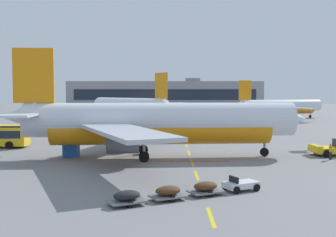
# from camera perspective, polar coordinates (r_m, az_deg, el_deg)

# --- Properties ---
(ground) EXTENTS (400.00, 400.00, 0.00)m
(ground) POSITION_cam_1_polar(r_m,az_deg,el_deg) (66.71, 21.87, -2.96)
(ground) COLOR slate
(apron_paint_markings) EXTENTS (8.00, 95.23, 0.01)m
(apron_paint_markings) POSITION_cam_1_polar(r_m,az_deg,el_deg) (59.96, 2.69, -3.41)
(apron_paint_markings) COLOR yellow
(apron_paint_markings) RESTS_ON ground
(airliner_foreground) EXTENTS (34.81, 34.54, 12.20)m
(airliner_foreground) POSITION_cam_1_polar(r_m,az_deg,el_deg) (46.31, -1.40, -0.59)
(airliner_foreground) COLOR silver
(airliner_foreground) RESTS_ON ground
(airliner_mid_left) EXTENTS (27.58, 29.86, 11.74)m
(airliner_mid_left) POSITION_cam_1_polar(r_m,az_deg,el_deg) (103.07, -5.08, 1.65)
(airliner_mid_left) COLOR white
(airliner_mid_left) RESTS_ON ground
(airliner_far_center) EXTENTS (28.97, 27.66, 10.49)m
(airliner_far_center) POSITION_cam_1_polar(r_m,az_deg,el_deg) (118.27, 15.50, 1.60)
(airliner_far_center) COLOR silver
(airliner_far_center) RESTS_ON ground
(baggage_train) EXTENTS (11.05, 6.46, 1.14)m
(baggage_train) POSITION_cam_1_polar(r_m,az_deg,el_deg) (29.31, 2.98, -9.86)
(baggage_train) COLOR silver
(baggage_train) RESTS_ON ground
(ground_crew_worker) EXTENTS (0.34, 0.68, 1.75)m
(ground_crew_worker) POSITION_cam_1_polar(r_m,az_deg,el_deg) (48.47, 21.83, -4.17)
(ground_crew_worker) COLOR #232328
(ground_crew_worker) RESTS_ON ground
(uld_cargo_container) EXTENTS (1.66, 1.63, 1.60)m
(uld_cargo_container) POSITION_cam_1_polar(r_m,az_deg,el_deg) (48.47, -12.99, -4.24)
(uld_cargo_container) COLOR #194C9E
(uld_cargo_container) RESTS_ON ground
(terminal_satellite) EXTENTS (78.25, 26.59, 13.35)m
(terminal_satellite) POSITION_cam_1_polar(r_m,az_deg,el_deg) (175.81, -0.13, 3.17)
(terminal_satellite) COLOR gray
(terminal_satellite) RESTS_ON ground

